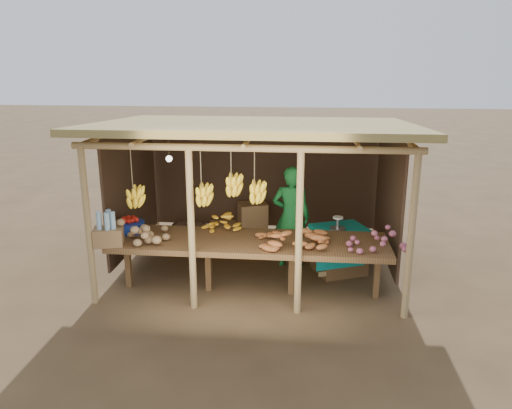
{
  "coord_description": "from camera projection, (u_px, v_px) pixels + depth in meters",
  "views": [
    {
      "loc": [
        0.74,
        -7.54,
        3.22
      ],
      "look_at": [
        0.0,
        0.0,
        1.05
      ],
      "focal_mm": 35.0,
      "sensor_mm": 36.0,
      "label": 1
    }
  ],
  "objects": [
    {
      "name": "counter",
      "position": [
        249.0,
        244.0,
        7.06
      ],
      "size": [
        3.9,
        1.05,
        0.8
      ],
      "color": "brown",
      "rests_on": "ground"
    },
    {
      "name": "tarp_crate",
      "position": [
        340.0,
        248.0,
        7.85
      ],
      "size": [
        1.01,
        0.95,
        0.96
      ],
      "color": "brown",
      "rests_on": "ground"
    },
    {
      "name": "tomato_basin",
      "position": [
        130.0,
        226.0,
        7.37
      ],
      "size": [
        0.42,
        0.42,
        0.22
      ],
      "rotation": [
        0.0,
        0.0,
        -0.04
      ],
      "color": "navy",
      "rests_on": "counter"
    },
    {
      "name": "vendor",
      "position": [
        291.0,
        217.0,
        7.99
      ],
      "size": [
        0.63,
        0.44,
        1.66
      ],
      "primitive_type": "imported",
      "rotation": [
        0.0,
        0.0,
        3.07
      ],
      "color": "#19742F",
      "rests_on": "ground"
    },
    {
      "name": "burlap_sacks",
      "position": [
        190.0,
        233.0,
        9.07
      ],
      "size": [
        0.76,
        0.4,
        0.54
      ],
      "color": "#442F1F",
      "rests_on": "ground"
    },
    {
      "name": "potato_heap",
      "position": [
        129.0,
        228.0,
        6.98
      ],
      "size": [
        1.24,
        0.9,
        0.37
      ],
      "primitive_type": null,
      "rotation": [
        0.0,
        0.0,
        0.22
      ],
      "color": "#93724B",
      "rests_on": "counter"
    },
    {
      "name": "bottle_box",
      "position": [
        108.0,
        232.0,
        6.81
      ],
      "size": [
        0.45,
        0.39,
        0.49
      ],
      "color": "olive",
      "rests_on": "counter"
    },
    {
      "name": "onion_heap",
      "position": [
        383.0,
        238.0,
        6.58
      ],
      "size": [
        0.98,
        0.71,
        0.36
      ],
      "primitive_type": null,
      "rotation": [
        0.0,
        0.0,
        0.22
      ],
      "color": "#A34F64",
      "rests_on": "counter"
    },
    {
      "name": "stall_structure",
      "position": [
        249.0,
        151.0,
        7.62
      ],
      "size": [
        4.7,
        3.5,
        2.43
      ],
      "color": "tan",
      "rests_on": "ground"
    },
    {
      "name": "sweet_potato_heap",
      "position": [
        295.0,
        233.0,
        6.79
      ],
      "size": [
        1.03,
        0.7,
        0.36
      ],
      "primitive_type": null,
      "rotation": [
        0.0,
        0.0,
        0.14
      ],
      "color": "#AA5D2B",
      "rests_on": "counter"
    },
    {
      "name": "ground",
      "position": [
        256.0,
        266.0,
        8.17
      ],
      "size": [
        60.0,
        60.0,
        0.0
      ],
      "primitive_type": "plane",
      "color": "brown",
      "rests_on": "ground"
    },
    {
      "name": "banana_pile",
      "position": [
        222.0,
        219.0,
        7.43
      ],
      "size": [
        0.53,
        0.35,
        0.34
      ],
      "primitive_type": null,
      "rotation": [
        0.0,
        0.0,
        -0.08
      ],
      "color": "yellow",
      "rests_on": "counter"
    },
    {
      "name": "carton_stack",
      "position": [
        243.0,
        227.0,
        9.03
      ],
      "size": [
        1.1,
        0.5,
        0.78
      ],
      "color": "olive",
      "rests_on": "ground"
    }
  ]
}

